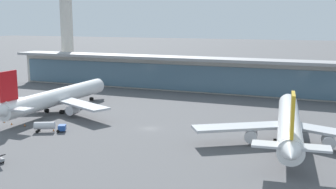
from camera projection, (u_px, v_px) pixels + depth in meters
The scene contains 10 objects.
ground_plane at pixel (150, 128), 118.61m from camera, with size 1200.00×1200.00×0.00m, color #515154.
airliner_left_stand at pixel (56, 97), 138.82m from camera, with size 48.10×62.45×16.65m.
airliner_centre_stand at pixel (289, 123), 103.59m from camera, with size 47.81×62.54×16.65m.
service_truck_near_nose_blue at pixel (48, 126), 114.56m from camera, with size 8.69×5.90×2.95m.
terminal_building at pixel (212, 75), 176.88m from camera, with size 197.85×12.80×15.20m.
control_tower at pixel (66, 13), 214.61m from camera, with size 12.00×12.00×63.97m.
safety_cone_alpha at pixel (54, 130), 115.72m from camera, with size 0.62×0.62×0.70m.
safety_cone_bravo at pixel (12, 124), 122.75m from camera, with size 0.62×0.62×0.70m.
safety_cone_charlie at pixel (25, 125), 121.13m from camera, with size 0.62×0.62×0.70m.
safety_cone_delta at pixel (4, 121), 125.64m from camera, with size 0.62×0.62×0.70m.
Camera 1 is at (48.07, -104.61, 30.66)m, focal length 43.83 mm.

